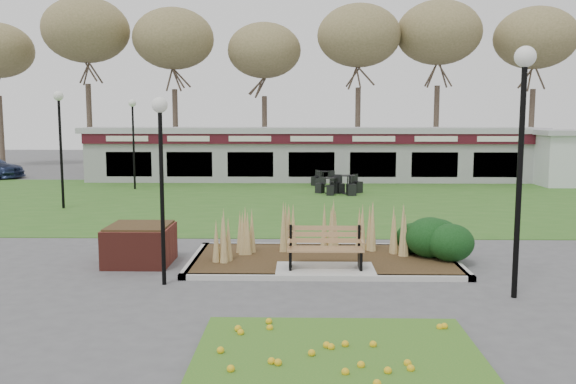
{
  "coord_description": "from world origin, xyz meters",
  "views": [
    {
      "loc": [
        -0.55,
        -13.21,
        3.52
      ],
      "look_at": [
        -0.87,
        2.0,
        1.62
      ],
      "focal_mm": 38.0,
      "sensor_mm": 36.0,
      "label": 1
    }
  ],
  "objects_px": {
    "brick_planter": "(140,244)",
    "lamp_post_near_left": "(161,149)",
    "car_black": "(189,159)",
    "park_bench": "(325,247)",
    "car_silver": "(129,163)",
    "bistro_set_d": "(323,181)",
    "lamp_post_mid_left": "(60,123)",
    "bistro_set_b": "(330,189)",
    "food_pavilion": "(311,154)",
    "bistro_set_c": "(348,188)",
    "lamp_post_far_left": "(133,124)",
    "lamp_post_near_right": "(522,117)"
  },
  "relations": [
    {
      "from": "park_bench",
      "to": "lamp_post_far_left",
      "type": "bearing_deg",
      "value": 118.85
    },
    {
      "from": "park_bench",
      "to": "car_silver",
      "type": "xyz_separation_m",
      "value": [
        -11.2,
        23.83,
        0.07
      ]
    },
    {
      "from": "brick_planter",
      "to": "bistro_set_b",
      "type": "distance_m",
      "value": 14.11
    },
    {
      "from": "lamp_post_near_right",
      "to": "bistro_set_b",
      "type": "height_order",
      "value": "lamp_post_near_right"
    },
    {
      "from": "bistro_set_b",
      "to": "car_silver",
      "type": "distance_m",
      "value": 15.56
    },
    {
      "from": "park_bench",
      "to": "car_black",
      "type": "bearing_deg",
      "value": 106.65
    },
    {
      "from": "food_pavilion",
      "to": "bistro_set_c",
      "type": "distance_m",
      "value": 6.12
    },
    {
      "from": "bistro_set_c",
      "to": "lamp_post_far_left",
      "type": "bearing_deg",
      "value": 170.79
    },
    {
      "from": "food_pavilion",
      "to": "lamp_post_near_right",
      "type": "distance_m",
      "value": 21.93
    },
    {
      "from": "lamp_post_mid_left",
      "to": "bistro_set_d",
      "type": "distance_m",
      "value": 12.93
    },
    {
      "from": "lamp_post_far_left",
      "to": "bistro_set_d",
      "type": "distance_m",
      "value": 9.64
    },
    {
      "from": "park_bench",
      "to": "bistro_set_d",
      "type": "height_order",
      "value": "park_bench"
    },
    {
      "from": "park_bench",
      "to": "bistro_set_c",
      "type": "xyz_separation_m",
      "value": [
        1.56,
        13.91,
        -0.29
      ]
    },
    {
      "from": "food_pavilion",
      "to": "lamp_post_mid_left",
      "type": "relative_size",
      "value": 5.53
    },
    {
      "from": "food_pavilion",
      "to": "bistro_set_c",
      "type": "height_order",
      "value": "food_pavilion"
    },
    {
      "from": "car_black",
      "to": "lamp_post_far_left",
      "type": "bearing_deg",
      "value": -165.57
    },
    {
      "from": "food_pavilion",
      "to": "brick_planter",
      "type": "bearing_deg",
      "value": -103.06
    },
    {
      "from": "bistro_set_c",
      "to": "bistro_set_d",
      "type": "distance_m",
      "value": 3.01
    },
    {
      "from": "bistro_set_c",
      "to": "car_silver",
      "type": "relative_size",
      "value": 0.4
    },
    {
      "from": "park_bench",
      "to": "lamp_post_near_left",
      "type": "xyz_separation_m",
      "value": [
        -3.42,
        -1.05,
        2.26
      ]
    },
    {
      "from": "brick_planter",
      "to": "lamp_post_near_left",
      "type": "height_order",
      "value": "lamp_post_near_left"
    },
    {
      "from": "brick_planter",
      "to": "car_silver",
      "type": "bearing_deg",
      "value": 106.43
    },
    {
      "from": "food_pavilion",
      "to": "lamp_post_mid_left",
      "type": "height_order",
      "value": "lamp_post_mid_left"
    },
    {
      "from": "park_bench",
      "to": "car_silver",
      "type": "bearing_deg",
      "value": 115.19
    },
    {
      "from": "food_pavilion",
      "to": "lamp_post_far_left",
      "type": "xyz_separation_m",
      "value": [
        -8.57,
        -4.16,
        1.67
      ]
    },
    {
      "from": "brick_planter",
      "to": "food_pavilion",
      "type": "xyz_separation_m",
      "value": [
        4.4,
        18.96,
        1.0
      ]
    },
    {
      "from": "park_bench",
      "to": "bistro_set_b",
      "type": "bearing_deg",
      "value": 86.84
    },
    {
      "from": "park_bench",
      "to": "lamp_post_near_left",
      "type": "bearing_deg",
      "value": -162.96
    },
    {
      "from": "lamp_post_mid_left",
      "to": "lamp_post_far_left",
      "type": "bearing_deg",
      "value": 80.37
    },
    {
      "from": "car_silver",
      "to": "car_black",
      "type": "xyz_separation_m",
      "value": [
        3.2,
        2.93,
        -0.02
      ]
    },
    {
      "from": "bistro_set_d",
      "to": "car_silver",
      "type": "bearing_deg",
      "value": 148.98
    },
    {
      "from": "lamp_post_far_left",
      "to": "bistro_set_d",
      "type": "height_order",
      "value": "lamp_post_far_left"
    },
    {
      "from": "lamp_post_near_left",
      "to": "bistro_set_c",
      "type": "distance_m",
      "value": 15.98
    },
    {
      "from": "lamp_post_near_left",
      "to": "lamp_post_near_right",
      "type": "relative_size",
      "value": 0.81
    },
    {
      "from": "park_bench",
      "to": "bistro_set_d",
      "type": "relative_size",
      "value": 1.18
    },
    {
      "from": "park_bench",
      "to": "lamp_post_mid_left",
      "type": "height_order",
      "value": "lamp_post_mid_left"
    },
    {
      "from": "brick_planter",
      "to": "car_silver",
      "type": "distance_m",
      "value": 24.06
    },
    {
      "from": "lamp_post_near_right",
      "to": "lamp_post_far_left",
      "type": "height_order",
      "value": "lamp_post_near_right"
    },
    {
      "from": "bistro_set_d",
      "to": "lamp_post_near_left",
      "type": "bearing_deg",
      "value": -102.61
    },
    {
      "from": "car_black",
      "to": "park_bench",
      "type": "bearing_deg",
      "value": -146.01
    },
    {
      "from": "lamp_post_near_right",
      "to": "bistro_set_c",
      "type": "xyz_separation_m",
      "value": [
        -2.06,
        15.74,
        -3.21
      ]
    },
    {
      "from": "lamp_post_far_left",
      "to": "park_bench",
      "type": "bearing_deg",
      "value": -61.15
    },
    {
      "from": "bistro_set_c",
      "to": "car_black",
      "type": "relative_size",
      "value": 0.4
    },
    {
      "from": "lamp_post_near_right",
      "to": "lamp_post_mid_left",
      "type": "relative_size",
      "value": 1.08
    },
    {
      "from": "food_pavilion",
      "to": "lamp_post_near_right",
      "type": "bearing_deg",
      "value": -80.46
    },
    {
      "from": "park_bench",
      "to": "food_pavilion",
      "type": "xyz_separation_m",
      "value": [
        0.0,
        19.71,
        0.89
      ]
    },
    {
      "from": "bistro_set_b",
      "to": "car_silver",
      "type": "bearing_deg",
      "value": 140.29
    },
    {
      "from": "brick_planter",
      "to": "bistro_set_b",
      "type": "bearing_deg",
      "value": 68.53
    },
    {
      "from": "brick_planter",
      "to": "car_black",
      "type": "distance_m",
      "value": 26.25
    },
    {
      "from": "lamp_post_mid_left",
      "to": "park_bench",
      "type": "bearing_deg",
      "value": -44.18
    }
  ]
}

